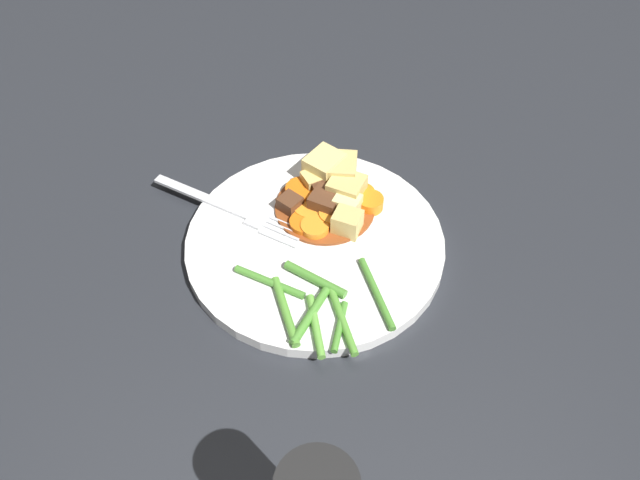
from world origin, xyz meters
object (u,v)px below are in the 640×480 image
carrot_slice_0 (313,209)px  potato_chunk_2 (329,169)px  carrot_slice_3 (310,223)px  fork (236,209)px  potato_chunk_3 (352,206)px  dinner_plate (320,244)px  carrot_slice_4 (306,192)px  potato_chunk_4 (351,190)px  carrot_slice_1 (323,228)px  potato_chunk_1 (346,173)px  potato_chunk_5 (352,223)px  potato_chunk_0 (317,182)px  carrot_slice_6 (339,216)px  meat_chunk_2 (331,193)px  meat_chunk_0 (295,204)px  carrot_slice_2 (375,203)px  carrot_slice_5 (366,195)px  meat_chunk_1 (331,202)px

carrot_slice_0 → potato_chunk_2: potato_chunk_2 is taller
carrot_slice_3 → potato_chunk_2: potato_chunk_2 is taller
fork → potato_chunk_3: bearing=-93.1°
dinner_plate → fork: fork is taller
carrot_slice_4 → potato_chunk_4: 0.05m
carrot_slice_1 → potato_chunk_1: (0.07, -0.02, 0.01)m
carrot_slice_0 → potato_chunk_5: size_ratio=1.14×
potato_chunk_0 → potato_chunk_3: size_ratio=0.92×
potato_chunk_4 → fork: 0.12m
carrot_slice_6 → meat_chunk_2: meat_chunk_2 is taller
fork → carrot_slice_4: bearing=-75.0°
carrot_slice_3 → potato_chunk_2: (0.07, -0.02, 0.01)m
dinner_plate → potato_chunk_1: (0.08, -0.03, 0.02)m
potato_chunk_3 → meat_chunk_0: 0.06m
potato_chunk_0 → potato_chunk_1: potato_chunk_1 is taller
carrot_slice_2 → carrot_slice_6: 0.04m
potato_chunk_1 → potato_chunk_4: (-0.02, -0.01, -0.00)m
carrot_slice_5 → potato_chunk_2: size_ratio=0.73×
carrot_slice_6 → potato_chunk_5: bearing=-138.7°
carrot_slice_4 → carrot_slice_5: size_ratio=1.24×
potato_chunk_3 → meat_chunk_1: bearing=75.5°
carrot_slice_2 → meat_chunk_0: size_ratio=1.28×
carrot_slice_0 → meat_chunk_2: bearing=-47.2°
carrot_slice_1 → potato_chunk_4: (0.04, -0.03, 0.01)m
potato_chunk_1 → carrot_slice_2: bearing=-139.8°
carrot_slice_3 → potato_chunk_3: 0.05m
carrot_slice_1 → meat_chunk_0: bearing=43.9°
carrot_slice_3 → potato_chunk_4: bearing=-49.6°
carrot_slice_0 → meat_chunk_1: bearing=-80.2°
dinner_plate → meat_chunk_2: (0.05, -0.01, 0.02)m
potato_chunk_3 → meat_chunk_2: (0.02, 0.02, -0.00)m
carrot_slice_2 → potato_chunk_5: (-0.03, 0.02, 0.01)m
carrot_slice_3 → meat_chunk_0: size_ratio=1.47×
potato_chunk_3 → potato_chunk_5: bearing=178.0°
potato_chunk_0 → carrot_slice_1: bearing=-174.9°
potato_chunk_0 → fork: potato_chunk_0 is taller
carrot_slice_2 → potato_chunk_0: size_ratio=1.13×
carrot_slice_3 → meat_chunk_2: 0.04m
carrot_slice_2 → carrot_slice_3: bearing=111.0°
carrot_slice_1 → carrot_slice_3: carrot_slice_1 is taller
carrot_slice_5 → carrot_slice_6: (-0.03, 0.03, 0.00)m
potato_chunk_5 → meat_chunk_1: potato_chunk_5 is taller
carrot_slice_2 → carrot_slice_3: 0.07m
dinner_plate → potato_chunk_5: 0.04m
carrot_slice_2 → dinner_plate: bearing=127.8°
meat_chunk_2 → potato_chunk_3: bearing=-134.0°
carrot_slice_5 → potato_chunk_0: bearing=73.7°
meat_chunk_0 → meat_chunk_2: bearing=-69.6°
potato_chunk_3 → dinner_plate: bearing=137.1°
carrot_slice_2 → meat_chunk_2: meat_chunk_2 is taller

